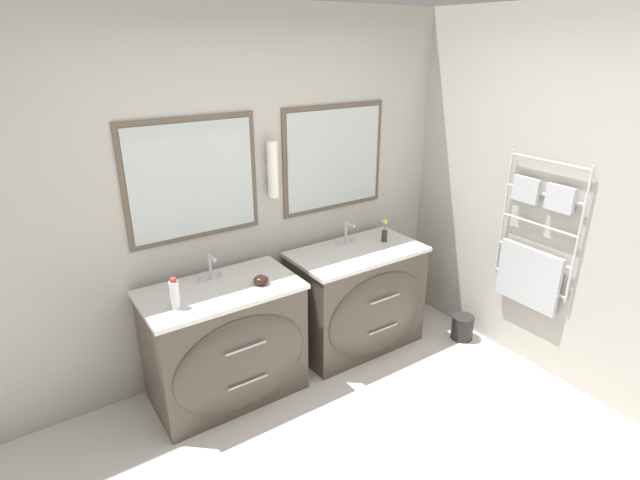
{
  "coord_description": "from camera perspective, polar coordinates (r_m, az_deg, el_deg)",
  "views": [
    {
      "loc": [
        -1.46,
        -1.41,
        2.36
      ],
      "look_at": [
        0.29,
        1.2,
        1.09
      ],
      "focal_mm": 28.0,
      "sensor_mm": 36.0,
      "label": 1
    }
  ],
  "objects": [
    {
      "name": "amenity_bowl",
      "position": [
        3.35,
        -6.75,
        -4.56
      ],
      "size": [
        0.1,
        0.1,
        0.06
      ],
      "color": "black",
      "rests_on": "vanity_left"
    },
    {
      "name": "toiletry_bottle",
      "position": [
        3.14,
        -16.27,
        -5.98
      ],
      "size": [
        0.06,
        0.06,
        0.2
      ],
      "color": "silver",
      "rests_on": "vanity_left"
    },
    {
      "name": "waste_bin",
      "position": [
        4.43,
        15.96,
        -9.49
      ],
      "size": [
        0.18,
        0.18,
        0.21
      ],
      "color": "#282626",
      "rests_on": "ground_plane"
    },
    {
      "name": "faucet_left",
      "position": [
        3.43,
        -12.37,
        -3.13
      ],
      "size": [
        0.17,
        0.12,
        0.19
      ],
      "color": "silver",
      "rests_on": "vanity_left"
    },
    {
      "name": "vanity_left",
      "position": [
        3.53,
        -10.58,
        -11.59
      ],
      "size": [
        1.04,
        0.65,
        0.84
      ],
      "color": "#4C4238",
      "rests_on": "ground_plane"
    },
    {
      "name": "wall_back",
      "position": [
        3.63,
        -8.5,
        4.93
      ],
      "size": [
        5.06,
        0.16,
        2.6
      ],
      "color": "#B2ADA3",
      "rests_on": "ground_plane"
    },
    {
      "name": "faucet_right",
      "position": [
        3.94,
        3.07,
        0.74
      ],
      "size": [
        0.17,
        0.12,
        0.19
      ],
      "color": "silver",
      "rests_on": "vanity_right"
    },
    {
      "name": "wall_right",
      "position": [
        4.03,
        21.34,
        5.12
      ],
      "size": [
        0.13,
        3.56,
        2.6
      ],
      "color": "#B2ADA3",
      "rests_on": "ground_plane"
    },
    {
      "name": "flower_vase",
      "position": [
        4.04,
        7.39,
        0.92
      ],
      "size": [
        0.05,
        0.05,
        0.19
      ],
      "color": "#332D2D",
      "rests_on": "vanity_right"
    },
    {
      "name": "vanity_right",
      "position": [
        4.03,
        4.46,
        -6.72
      ],
      "size": [
        1.04,
        0.65,
        0.84
      ],
      "color": "#4C4238",
      "rests_on": "ground_plane"
    }
  ]
}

